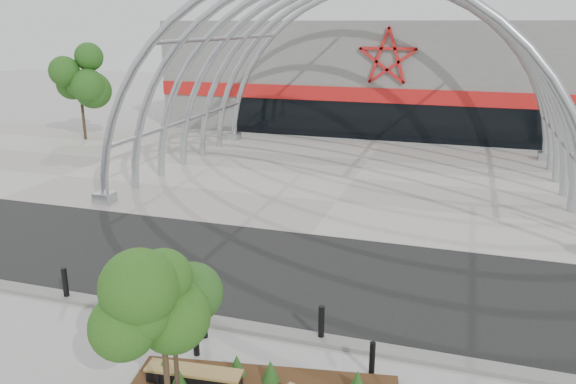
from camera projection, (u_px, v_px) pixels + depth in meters
name	position (u px, v px, depth m)	size (l,w,h in m)	color
ground	(244.00, 324.00, 15.29)	(140.00, 140.00, 0.00)	#999994
road	(283.00, 271.00, 18.48)	(140.00, 7.00, 0.02)	black
forecourt	(354.00, 179.00, 29.42)	(60.00, 17.00, 0.04)	#9D978E
kerb	(240.00, 326.00, 15.05)	(60.00, 0.50, 0.12)	slate
arena_building	(400.00, 73.00, 44.65)	(34.00, 15.24, 8.00)	slate
vault_canopy	(354.00, 179.00, 29.43)	(20.80, 15.80, 20.36)	#A4A9AF
street_tree_0	(162.00, 310.00, 10.63)	(1.62, 1.62, 3.69)	#332716
street_tree_1	(172.00, 308.00, 11.61)	(1.29, 1.29, 3.06)	#2F2117
bench_0	(194.00, 379.00, 12.56)	(2.23, 0.69, 0.46)	black
bollard_0	(65.00, 284.00, 16.48)	(0.16, 0.16, 1.01)	black
bollard_1	(196.00, 338.00, 13.72)	(0.15, 0.15, 0.94)	black
bollard_2	(204.00, 318.00, 14.48)	(0.17, 0.17, 1.09)	black
bollard_3	(321.00, 323.00, 14.35)	(0.16, 0.16, 0.98)	black
bollard_4	(372.00, 359.00, 12.94)	(0.14, 0.14, 0.86)	black
bg_tree_0	(79.00, 72.00, 37.99)	(3.00, 3.00, 6.45)	black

